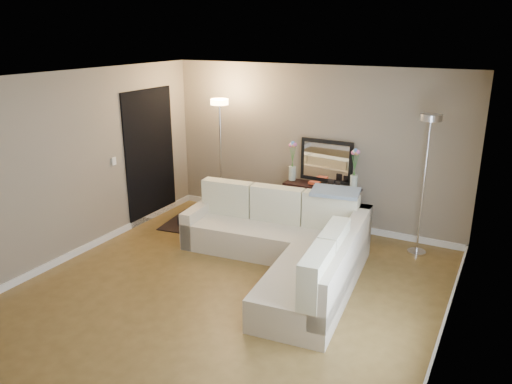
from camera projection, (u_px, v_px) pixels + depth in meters
The scene contains 22 objects.
floor at pixel (226, 295), 6.14m from camera, with size 5.00×5.50×0.01m, color brown.
ceiling at pixel (221, 79), 5.33m from camera, with size 5.00×5.50×0.01m, color white.
wall_back at pixel (313, 147), 8.06m from camera, with size 5.00×0.02×2.60m, color gray.
wall_front at pixel (13, 306), 3.42m from camera, with size 5.00×0.02×2.60m, color gray.
wall_left at pixel (68, 168), 6.86m from camera, with size 0.02×5.50×2.60m, color gray.
wall_right at pixel (454, 235), 4.62m from camera, with size 0.02×5.50×2.60m, color gray.
baseboard_back at pixel (310, 220), 8.42m from camera, with size 5.00×0.03×0.10m, color white.
baseboard_left at pixel (79, 251), 7.23m from camera, with size 0.03×5.50×0.10m, color white.
baseboard_right at pixel (436, 349), 5.02m from camera, with size 0.03×5.50×0.10m, color white.
doorway at pixel (150, 156), 8.33m from camera, with size 0.02×1.20×2.20m, color black.
switch_plate at pixel (114, 161), 7.59m from camera, with size 0.02×0.08×0.12m, color white.
sectional_sofa at pixel (288, 244), 6.75m from camera, with size 2.86×2.59×0.92m.
throw_blanket at pixel (335, 192), 6.96m from camera, with size 0.66×0.38×0.05m, color #7D90A1.
console_table at pixel (316, 204), 8.03m from camera, with size 1.24×0.36×0.75m.
leaning_mirror at pixel (326, 161), 7.90m from camera, with size 0.87×0.07×0.68m.
table_decor at pixel (321, 183), 7.84m from camera, with size 0.52×0.12×0.12m.
flower_vase_left at pixel (292, 164), 8.04m from camera, with size 0.14×0.12×0.65m.
flower_vase_right at pixel (354, 172), 7.55m from camera, with size 0.14×0.12×0.65m.
floor_lamp_lit at pixel (220, 136), 8.20m from camera, with size 0.33×0.33×2.04m.
floor_lamp_unlit at pixel (427, 158), 6.84m from camera, with size 0.32×0.32×2.03m.
charcoal_rug at pixel (207, 224), 8.34m from camera, with size 1.33×1.00×0.02m, color black.
black_bag at pixel (192, 223), 8.32m from camera, with size 0.38×0.27×0.24m, color black.
Camera 1 is at (2.88, -4.63, 3.11)m, focal length 35.00 mm.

